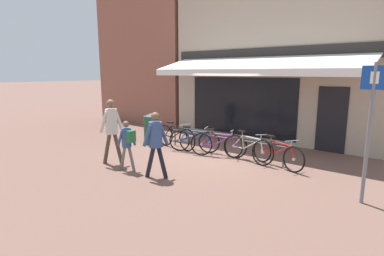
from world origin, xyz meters
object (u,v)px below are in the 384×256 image
litter_bin (151,128)px  parking_sign (370,120)px  bicycle_silver (248,148)px  bicycle_red (277,154)px  bicycle_blue (194,141)px  bicycle_black (176,137)px  bicycle_purple (218,144)px  pedestrian_second_adult (111,124)px  pedestrian_child (127,140)px  pedestrian_adult (156,138)px

litter_bin → parking_sign: parking_sign is taller
bicycle_silver → bicycle_red: 0.88m
bicycle_blue → bicycle_silver: (1.84, 0.15, 0.01)m
bicycle_black → bicycle_red: 3.50m
bicycle_purple → parking_sign: 4.36m
pedestrian_second_adult → litter_bin: pedestrian_second_adult is taller
pedestrian_child → bicycle_red: bearing=-135.5°
parking_sign → bicycle_black: bearing=170.2°
pedestrian_adult → litter_bin: 3.60m
bicycle_purple → pedestrian_adult: bearing=-114.4°
bicycle_red → parking_sign: bearing=-9.1°
bicycle_black → bicycle_red: (3.50, 0.18, -0.03)m
bicycle_purple → litter_bin: (-2.80, -0.08, 0.18)m
pedestrian_adult → litter_bin: (-2.64, 2.41, -0.43)m
pedestrian_child → bicycle_blue: bearing=-93.2°
bicycle_black → litter_bin: (-1.11, -0.05, 0.16)m
bicycle_blue → bicycle_silver: size_ratio=0.88×
pedestrian_second_adult → pedestrian_child: bearing=166.1°
bicycle_red → litter_bin: bearing=-158.8°
bicycle_black → pedestrian_second_adult: bearing=-89.1°
bicycle_silver → pedestrian_child: pedestrian_child is taller
bicycle_black → bicycle_purple: 1.69m
pedestrian_child → litter_bin: (-1.68, 2.48, -0.27)m
bicycle_silver → pedestrian_child: bearing=-117.0°
bicycle_silver → parking_sign: 3.55m
bicycle_red → parking_sign: 2.83m
bicycle_silver → bicycle_red: bicycle_silver is taller
bicycle_silver → bicycle_purple: bearing=-161.7°
bicycle_silver → pedestrian_second_adult: size_ratio=0.97×
bicycle_red → pedestrian_child: 4.02m
pedestrian_child → bicycle_purple: bearing=-111.9°
pedestrian_child → litter_bin: size_ratio=1.19×
bicycle_blue → pedestrian_child: pedestrian_child is taller
litter_bin → parking_sign: size_ratio=0.41×
bicycle_blue → pedestrian_second_adult: bearing=-136.3°
pedestrian_second_adult → parking_sign: size_ratio=0.67×
bicycle_black → bicycle_silver: same height
bicycle_purple → pedestrian_adult: (-0.16, -2.48, 0.61)m
bicycle_black → pedestrian_adult: size_ratio=1.11×
litter_bin → parking_sign: bearing=-7.8°
bicycle_black → bicycle_blue: bearing=5.6°
bicycle_purple → pedestrian_child: 2.83m
bicycle_red → pedestrian_child: bearing=-118.8°
bicycle_purple → pedestrian_child: bearing=-134.4°
pedestrian_adult → pedestrian_second_adult: pedestrian_second_adult is taller
bicycle_blue → bicycle_black: bearing=155.7°
pedestrian_adult → pedestrian_second_adult: (-1.73, 0.03, 0.14)m
bicycle_blue → bicycle_red: bicycle_blue is taller
bicycle_silver → pedestrian_second_adult: bearing=-127.3°
pedestrian_second_adult → parking_sign: bearing=-172.2°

